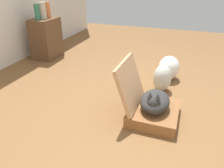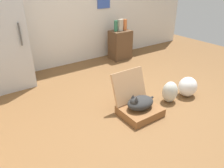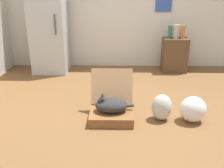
{
  "view_description": "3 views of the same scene",
  "coord_description": "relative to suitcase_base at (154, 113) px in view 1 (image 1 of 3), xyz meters",
  "views": [
    {
      "loc": [
        -2.1,
        -0.41,
        1.29
      ],
      "look_at": [
        -0.16,
        0.29,
        0.25
      ],
      "focal_mm": 35.01,
      "sensor_mm": 36.0,
      "label": 1
    },
    {
      "loc": [
        -2.03,
        -2.04,
        1.75
      ],
      "look_at": [
        -0.38,
        0.33,
        0.31
      ],
      "focal_mm": 34.72,
      "sensor_mm": 36.0,
      "label": 2
    },
    {
      "loc": [
        -0.2,
        -3.0,
        1.52
      ],
      "look_at": [
        -0.26,
        0.01,
        0.4
      ],
      "focal_mm": 40.71,
      "sensor_mm": 36.0,
      "label": 3
    }
  ],
  "objects": [
    {
      "name": "vase_round",
      "position": [
        1.18,
        2.04,
        0.72
      ],
      "size": [
        0.12,
        0.12,
        0.25
      ],
      "primitive_type": "cylinder",
      "color": "#B7AD99",
      "rests_on": "side_table"
    },
    {
      "name": "plastic_bag_white",
      "position": [
        0.62,
        0.02,
        0.11
      ],
      "size": [
        0.25,
        0.22,
        0.33
      ],
      "primitive_type": "ellipsoid",
      "color": "silver",
      "rests_on": "ground"
    },
    {
      "name": "suitcase_base",
      "position": [
        0.0,
        0.0,
        0.0
      ],
      "size": [
        0.53,
        0.47,
        0.12
      ],
      "primitive_type": "cube",
      "color": "brown",
      "rests_on": "ground"
    },
    {
      "name": "vase_tall",
      "position": [
        1.07,
        2.06,
        0.71
      ],
      "size": [
        0.08,
        0.08,
        0.24
      ],
      "primitive_type": "cylinder",
      "color": "#2D7051",
      "rests_on": "side_table"
    },
    {
      "name": "suitcase_lid",
      "position": [
        0.0,
        0.25,
        0.29
      ],
      "size": [
        0.53,
        0.19,
        0.45
      ],
      "primitive_type": "cube",
      "rotation": [
        1.24,
        0.0,
        0.0
      ],
      "color": "tan",
      "rests_on": "suitcase_base"
    },
    {
      "name": "cat",
      "position": [
        -0.01,
        0.0,
        0.14
      ],
      "size": [
        0.48,
        0.28,
        0.23
      ],
      "color": "#2D2D2D",
      "rests_on": "suitcase_base"
    },
    {
      "name": "side_table",
      "position": [
        1.18,
        2.04,
        0.27
      ],
      "size": [
        0.47,
        0.35,
        0.65
      ],
      "primitive_type": "cube",
      "color": "brown",
      "rests_on": "ground"
    },
    {
      "name": "ground_plane",
      "position": [
        0.26,
        0.19,
        -0.06
      ],
      "size": [
        7.68,
        7.68,
        0.0
      ],
      "primitive_type": "plane",
      "color": "brown",
      "rests_on": "ground"
    },
    {
      "name": "vase_short",
      "position": [
        1.3,
        2.02,
        0.71
      ],
      "size": [
        0.08,
        0.08,
        0.24
      ],
      "primitive_type": "cylinder",
      "color": "#CC6B38",
      "rests_on": "side_table"
    },
    {
      "name": "plastic_bag_clear",
      "position": [
        0.99,
        -0.02,
        0.1
      ],
      "size": [
        0.32,
        0.28,
        0.32
      ],
      "primitive_type": "ellipsoid",
      "color": "white",
      "rests_on": "ground"
    }
  ]
}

